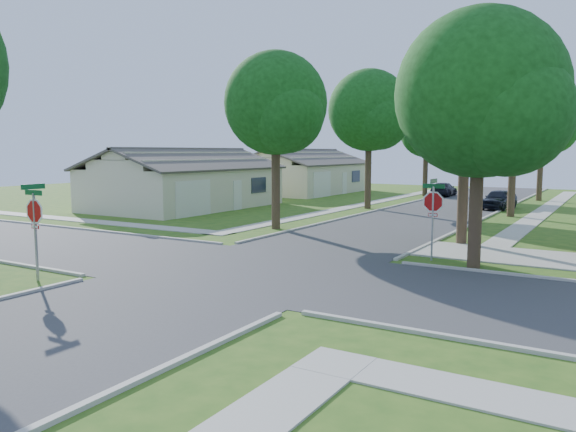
# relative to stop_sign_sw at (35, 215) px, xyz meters

# --- Properties ---
(ground) EXTENTS (100.00, 100.00, 0.00)m
(ground) POSITION_rel_stop_sign_sw_xyz_m (4.70, 4.70, -2.03)
(ground) COLOR #2B5517
(ground) RESTS_ON ground
(road_ns) EXTENTS (7.00, 100.00, 0.02)m
(road_ns) POSITION_rel_stop_sign_sw_xyz_m (4.70, 4.70, -2.03)
(road_ns) COLOR #333335
(road_ns) RESTS_ON ground
(sidewalk_ne) EXTENTS (1.20, 40.00, 0.04)m
(sidewalk_ne) POSITION_rel_stop_sign_sw_xyz_m (10.80, 30.70, -2.01)
(sidewalk_ne) COLOR #9E9B91
(sidewalk_ne) RESTS_ON ground
(sidewalk_nw) EXTENTS (1.20, 40.00, 0.04)m
(sidewalk_nw) POSITION_rel_stop_sign_sw_xyz_m (-1.40, 30.70, -2.01)
(sidewalk_nw) COLOR #9E9B91
(sidewalk_nw) RESTS_ON ground
(driveway) EXTENTS (8.80, 3.60, 0.05)m
(driveway) POSITION_rel_stop_sign_sw_xyz_m (12.60, 11.80, -2.01)
(driveway) COLOR #9E9B91
(driveway) RESTS_ON ground
(stop_sign_sw) EXTENTS (1.05, 0.80, 2.98)m
(stop_sign_sw) POSITION_rel_stop_sign_sw_xyz_m (0.00, 0.00, 0.00)
(stop_sign_sw) COLOR gray
(stop_sign_sw) RESTS_ON ground
(stop_sign_ne) EXTENTS (1.05, 0.80, 2.98)m
(stop_sign_ne) POSITION_rel_stop_sign_sw_xyz_m (9.40, 9.40, 0.00)
(stop_sign_ne) COLOR gray
(stop_sign_ne) RESTS_ON ground
(tree_e_near) EXTENTS (4.97, 4.80, 8.28)m
(tree_e_near) POSITION_rel_stop_sign_sw_xyz_m (9.45, 13.71, 3.61)
(tree_e_near) COLOR #38281C
(tree_e_near) RESTS_ON ground
(tree_e_mid) EXTENTS (5.59, 5.40, 9.21)m
(tree_e_mid) POSITION_rel_stop_sign_sw_xyz_m (9.46, 25.71, 4.22)
(tree_e_mid) COLOR #38281C
(tree_e_mid) RESTS_ON ground
(tree_e_far) EXTENTS (5.17, 5.00, 8.72)m
(tree_e_far) POSITION_rel_stop_sign_sw_xyz_m (9.45, 38.71, 3.95)
(tree_e_far) COLOR #38281C
(tree_e_far) RESTS_ON ground
(tree_w_near) EXTENTS (5.38, 5.20, 8.97)m
(tree_w_near) POSITION_rel_stop_sign_sw_xyz_m (0.06, 13.71, 4.08)
(tree_w_near) COLOR #38281C
(tree_w_near) RESTS_ON ground
(tree_w_mid) EXTENTS (5.80, 5.60, 9.56)m
(tree_w_mid) POSITION_rel_stop_sign_sw_xyz_m (0.06, 25.71, 4.46)
(tree_w_mid) COLOR #38281C
(tree_w_mid) RESTS_ON ground
(tree_w_far) EXTENTS (4.76, 4.60, 8.04)m
(tree_w_far) POSITION_rel_stop_sign_sw_xyz_m (0.05, 38.71, 3.48)
(tree_w_far) COLOR #38281C
(tree_w_far) RESTS_ON ground
(tree_ne_corner) EXTENTS (5.80, 5.60, 8.66)m
(tree_ne_corner) POSITION_rel_stop_sign_sw_xyz_m (11.06, 8.91, 3.56)
(tree_ne_corner) COLOR #38281C
(tree_ne_corner) RESTS_ON ground
(house_nw_near) EXTENTS (8.42, 13.60, 4.23)m
(house_nw_near) POSITION_rel_stop_sign_sw_xyz_m (-11.29, 19.70, -0.51)
(house_nw_near) COLOR beige
(house_nw_near) RESTS_ON ground
(house_nw_far) EXTENTS (8.42, 13.60, 4.23)m
(house_nw_far) POSITION_rel_stop_sign_sw_xyz_m (-11.29, 36.70, -0.51)
(house_nw_far) COLOR beige
(house_nw_far) RESTS_ON ground
(car_curb_east) EXTENTS (2.11, 4.19, 1.37)m
(car_curb_east) POSITION_rel_stop_sign_sw_xyz_m (7.90, 30.02, -1.35)
(car_curb_east) COLOR black
(car_curb_east) RESTS_ON ground
(car_curb_west) EXTENTS (1.89, 4.25, 1.21)m
(car_curb_west) POSITION_rel_stop_sign_sw_xyz_m (1.50, 39.34, -1.43)
(car_curb_west) COLOR black
(car_curb_west) RESTS_ON ground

